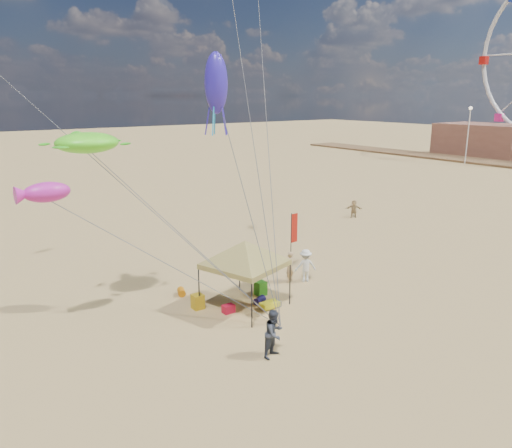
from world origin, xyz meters
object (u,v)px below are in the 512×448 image
object	(u,v)px
chair_green	(261,288)
chair_yellow	(198,302)
cooler_red	(228,309)
feather_flag	(293,232)
person_near_a	(289,267)
canopy_tent	(245,243)
lamp_north	(469,126)
person_near_c	(305,266)
person_far_c	(354,209)
beach_cart	(270,304)
person_near_b	(274,333)
cooler_blue	(250,274)

from	to	relation	value
chair_green	chair_yellow	world-z (taller)	same
chair_green	chair_yellow	distance (m)	3.40
cooler_red	feather_flag	bearing A→B (deg)	24.22
cooler_red	person_near_a	xyz separation A→B (m)	(4.76, 1.36, 0.66)
canopy_tent	chair_green	world-z (taller)	canopy_tent
lamp_north	person_near_a	bearing A→B (deg)	-157.35
cooler_red	chair_green	world-z (taller)	chair_green
person_near_c	person_far_c	size ratio (longest dim) A/B	1.22
beach_cart	person_near_c	distance (m)	4.08
beach_cart	person_near_c	xyz separation A→B (m)	(3.67, 1.64, 0.70)
person_far_c	person_near_b	bearing A→B (deg)	-99.40
cooler_blue	person_near_c	size ratio (longest dim) A/B	0.30
chair_green	person_far_c	bearing A→B (deg)	28.36
person_near_b	lamp_north	bearing A→B (deg)	8.59
person_far_c	lamp_north	bearing A→B (deg)	64.40
beach_cart	person_far_c	distance (m)	19.38
cooler_red	person_near_b	xyz separation A→B (m)	(-0.70, -4.31, 0.76)
cooler_red	beach_cart	xyz separation A→B (m)	(1.82, -0.75, 0.01)
person_near_b	chair_green	bearing A→B (deg)	41.51
chair_yellow	person_near_b	xyz separation A→B (m)	(0.21, -5.54, 0.60)
chair_yellow	person_near_b	distance (m)	5.57
canopy_tent	chair_green	bearing A→B (deg)	27.57
cooler_blue	chair_yellow	size ratio (longest dim) A/B	0.77
person_near_b	person_near_c	xyz separation A→B (m)	(6.20, 5.20, -0.05)
cooler_red	person_near_a	distance (m)	4.99
chair_yellow	cooler_red	bearing A→B (deg)	-53.19
lamp_north	cooler_red	bearing A→B (deg)	-157.89
person_near_a	person_far_c	xyz separation A→B (m)	(13.56, 8.03, -0.11)
chair_green	person_near_c	bearing A→B (deg)	1.16
beach_cart	canopy_tent	bearing A→B (deg)	136.14
person_near_b	person_near_c	distance (m)	8.09
canopy_tent	chair_yellow	bearing A→B (deg)	148.36
feather_flag	lamp_north	world-z (taller)	lamp_north
cooler_blue	chair_yellow	bearing A→B (deg)	-156.94
person_near_a	lamp_north	xyz separation A→B (m)	(51.80, 21.62, 4.67)
cooler_red	cooler_blue	xyz separation A→B (m)	(3.42, 3.07, 0.00)
person_near_c	feather_flag	bearing A→B (deg)	-86.75
canopy_tent	beach_cart	distance (m)	3.18
cooler_blue	person_near_a	size ratio (longest dim) A/B	0.32
cooler_red	cooler_blue	bearing A→B (deg)	41.94
cooler_red	chair_green	xyz separation A→B (m)	(2.46, 0.83, 0.16)
beach_cart	lamp_north	bearing A→B (deg)	23.43
cooler_blue	lamp_north	world-z (taller)	lamp_north
chair_green	beach_cart	xyz separation A→B (m)	(-0.64, -1.58, -0.15)
canopy_tent	cooler_blue	world-z (taller)	canopy_tent
feather_flag	person_near_c	bearing A→B (deg)	-111.08
cooler_red	chair_yellow	xyz separation A→B (m)	(-0.92, 1.23, 0.16)
person_near_a	person_near_c	bearing A→B (deg)	117.54
canopy_tent	chair_green	xyz separation A→B (m)	(1.48, 0.77, -2.81)
canopy_tent	feather_flag	size ratio (longest dim) A/B	1.75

